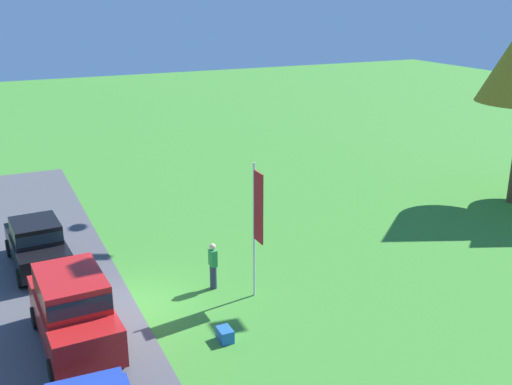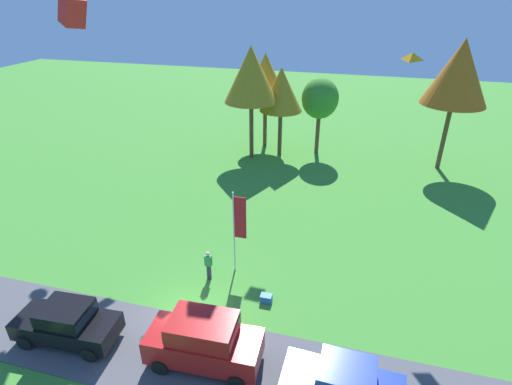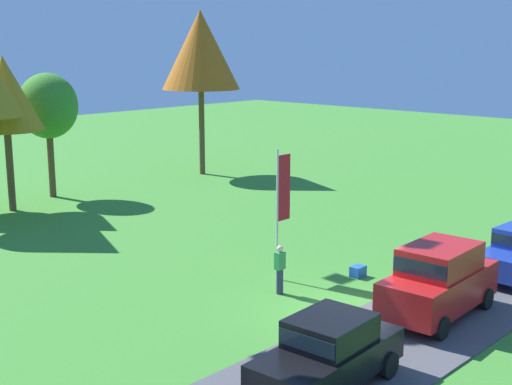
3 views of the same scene
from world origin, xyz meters
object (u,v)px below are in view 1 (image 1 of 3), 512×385
object	(u,v)px
car_sedan_near_entrance	(37,242)
person_beside_suv	(213,266)
flag_banner	(257,216)
car_suv_far_end	(73,307)
cooler_box	(225,335)

from	to	relation	value
car_sedan_near_entrance	person_beside_suv	bearing A→B (deg)	51.10
car_sedan_near_entrance	flag_banner	world-z (taller)	flag_banner
car_suv_far_end	flag_banner	xyz separation A→B (m)	(-0.43, 6.09, 1.72)
car_suv_far_end	person_beside_suv	xyz separation A→B (m)	(-1.75, 5.00, -0.42)
car_suv_far_end	person_beside_suv	distance (m)	5.31
person_beside_suv	cooler_box	world-z (taller)	person_beside_suv
car_sedan_near_entrance	flag_banner	bearing A→B (deg)	48.85
car_suv_far_end	cooler_box	distance (m)	4.52
person_beside_suv	cooler_box	xyz separation A→B (m)	(3.31, -0.90, -0.68)
car_sedan_near_entrance	cooler_box	xyz separation A→B (m)	(7.68, 4.51, -0.84)
car_sedan_near_entrance	cooler_box	bearing A→B (deg)	30.41
car_suv_far_end	flag_banner	size ratio (longest dim) A/B	0.98
person_beside_suv	flag_banner	distance (m)	2.74
flag_banner	car_sedan_near_entrance	bearing A→B (deg)	-131.15
car_sedan_near_entrance	car_suv_far_end	world-z (taller)	car_suv_far_end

